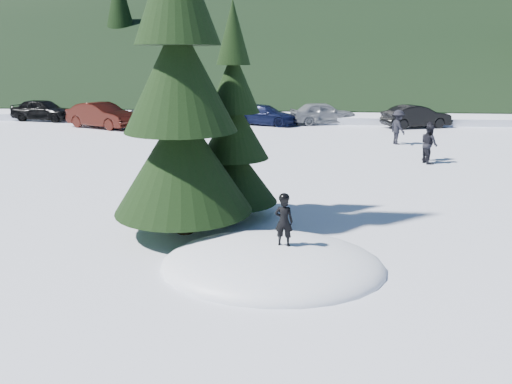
# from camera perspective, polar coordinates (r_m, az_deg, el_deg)

# --- Properties ---
(ground) EXTENTS (200.00, 200.00, 0.00)m
(ground) POSITION_cam_1_polar(r_m,az_deg,el_deg) (10.03, 1.87, -8.52)
(ground) COLOR white
(ground) RESTS_ON ground
(snow_mound) EXTENTS (4.48, 3.52, 0.96)m
(snow_mound) POSITION_cam_1_polar(r_m,az_deg,el_deg) (10.03, 1.87, -8.52)
(snow_mound) COLOR white
(snow_mound) RESTS_ON ground
(spruce_tall) EXTENTS (3.20, 3.20, 8.60)m
(spruce_tall) POSITION_cam_1_polar(r_m,az_deg,el_deg) (11.35, -8.71, 11.39)
(spruce_tall) COLOR black
(spruce_tall) RESTS_ON ground
(spruce_short) EXTENTS (2.20, 2.20, 5.37)m
(spruce_short) POSITION_cam_1_polar(r_m,az_deg,el_deg) (12.65, -2.50, 6.37)
(spruce_short) COLOR black
(spruce_short) RESTS_ON ground
(child_skier) EXTENTS (0.38, 0.27, 0.98)m
(child_skier) POSITION_cam_1_polar(r_m,az_deg,el_deg) (9.65, 3.20, -3.36)
(child_skier) COLOR black
(child_skier) RESTS_ON snow_mound
(adult_0) EXTENTS (0.77, 0.88, 1.53)m
(adult_0) POSITION_cam_1_polar(r_m,az_deg,el_deg) (20.73, 19.17, 5.22)
(adult_0) COLOR black
(adult_0) RESTS_ON ground
(adult_1) EXTENTS (0.72, 0.98, 1.55)m
(adult_1) POSITION_cam_1_polar(r_m,az_deg,el_deg) (21.31, 19.14, 5.50)
(adult_1) COLOR black
(adult_1) RESTS_ON ground
(adult_2) EXTENTS (0.94, 1.20, 1.64)m
(adult_2) POSITION_cam_1_polar(r_m,az_deg,el_deg) (24.91, 15.91, 7.13)
(adult_2) COLOR black
(adult_2) RESTS_ON ground
(car_0) EXTENTS (4.42, 2.35, 1.43)m
(car_0) POSITION_cam_1_polar(r_m,az_deg,el_deg) (36.00, -23.15, 8.63)
(car_0) COLOR black
(car_0) RESTS_ON ground
(car_1) EXTENTS (4.76, 3.27, 1.48)m
(car_1) POSITION_cam_1_polar(r_m,az_deg,el_deg) (31.12, -17.20, 8.38)
(car_1) COLOR black
(car_1) RESTS_ON ground
(car_2) EXTENTS (4.93, 3.18, 1.26)m
(car_2) POSITION_cam_1_polar(r_m,az_deg,el_deg) (32.03, -10.07, 8.79)
(car_2) COLOR #43474A
(car_2) RESTS_ON ground
(car_3) EXTENTS (4.54, 3.03, 1.22)m
(car_3) POSITION_cam_1_polar(r_m,az_deg,el_deg) (31.15, 0.95, 8.80)
(car_3) COLOR black
(car_3) RESTS_ON ground
(car_4) EXTENTS (4.37, 2.77, 1.39)m
(car_4) POSITION_cam_1_polar(r_m,az_deg,el_deg) (31.75, 7.64, 8.94)
(car_4) COLOR gray
(car_4) RESTS_ON ground
(car_5) EXTENTS (4.28, 2.72, 1.33)m
(car_5) POSITION_cam_1_polar(r_m,az_deg,el_deg) (31.30, 17.85, 8.22)
(car_5) COLOR black
(car_5) RESTS_ON ground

